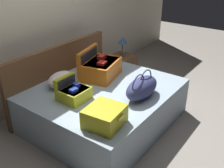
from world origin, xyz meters
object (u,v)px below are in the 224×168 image
object	(u,v)px
hard_case_medium	(105,117)
table_lamp	(123,41)
duffel_bag	(142,87)
bed	(105,105)
hard_case_small	(73,92)
nightstand	(122,68)
pillow_near_headboard	(61,79)
hard_case_large	(100,67)

from	to	relation	value
hard_case_medium	table_lamp	distance (m)	2.18
hard_case_medium	duffel_bag	distance (m)	0.75
bed	table_lamp	size ratio (longest dim) A/B	5.24
hard_case_medium	bed	bearing A→B (deg)	31.50
hard_case_small	nightstand	world-z (taller)	hard_case_small
bed	nightstand	size ratio (longest dim) A/B	3.87
duffel_bag	pillow_near_headboard	distance (m)	1.10
pillow_near_headboard	table_lamp	bearing A→B (deg)	1.46
duffel_bag	pillow_near_headboard	bearing A→B (deg)	110.45
hard_case_medium	nightstand	xyz separation A→B (m)	(1.89, 1.07, -0.38)
hard_case_medium	table_lamp	xyz separation A→B (m)	(1.89, 1.07, 0.15)
duffel_bag	nightstand	bearing A→B (deg)	43.24
duffel_bag	nightstand	size ratio (longest dim) A/B	1.18
hard_case_small	pillow_near_headboard	distance (m)	0.42
bed	table_lamp	world-z (taller)	table_lamp
bed	hard_case_medium	world-z (taller)	hard_case_medium
duffel_bag	table_lamp	distance (m)	1.57
pillow_near_headboard	bed	bearing A→B (deg)	-60.50
hard_case_large	hard_case_small	distance (m)	0.73
hard_case_medium	hard_case_small	distance (m)	0.67
hard_case_small	bed	bearing A→B (deg)	-16.88
bed	nightstand	xyz separation A→B (m)	(1.23, 0.56, -0.02)
hard_case_small	hard_case_medium	bearing A→B (deg)	-108.19
duffel_bag	table_lamp	size ratio (longest dim) A/B	1.60
pillow_near_headboard	table_lamp	world-z (taller)	table_lamp
hard_case_medium	nightstand	world-z (taller)	hard_case_medium
bed	duffel_bag	world-z (taller)	duffel_bag
pillow_near_headboard	table_lamp	size ratio (longest dim) A/B	1.14
hard_case_large	bed	bearing A→B (deg)	-146.42
nightstand	hard_case_small	bearing A→B (deg)	-165.79
bed	pillow_near_headboard	xyz separation A→B (m)	(-0.29, 0.52, 0.36)
duffel_bag	bed	bearing A→B (deg)	100.07
nightstand	table_lamp	xyz separation A→B (m)	(0.00, -0.00, 0.52)
hard_case_large	hard_case_small	bearing A→B (deg)	178.15
hard_case_large	table_lamp	world-z (taller)	hard_case_large
hard_case_large	hard_case_small	world-z (taller)	hard_case_large
bed	table_lamp	bearing A→B (deg)	24.41
bed	hard_case_large	distance (m)	0.56
hard_case_large	hard_case_medium	size ratio (longest dim) A/B	1.58
hard_case_small	nightstand	size ratio (longest dim) A/B	0.70
bed	hard_case_medium	xyz separation A→B (m)	(-0.66, -0.51, 0.36)
table_lamp	hard_case_small	bearing A→B (deg)	-165.79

